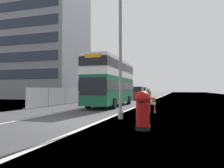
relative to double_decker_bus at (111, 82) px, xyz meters
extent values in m
cube|color=#38383A|center=(1.16, -11.47, -2.62)|extent=(140.00, 280.00, 0.10)
cube|color=#B2AFA8|center=(2.70, -11.47, -2.57)|extent=(0.24, 196.00, 0.01)
cube|color=silver|center=(-1.80, -11.47, -2.57)|extent=(0.16, 168.00, 0.01)
cube|color=#145638|center=(0.00, 0.01, -0.90)|extent=(2.64, 10.78, 2.63)
cube|color=white|center=(0.00, 0.01, 0.61)|extent=(2.64, 10.78, 0.40)
cube|color=white|center=(0.00, 0.01, 1.54)|extent=(2.62, 10.67, 1.45)
cube|color=black|center=(0.00, 0.01, -0.51)|extent=(2.67, 10.89, 0.84)
cube|color=black|center=(0.00, 0.01, 1.54)|extent=(2.66, 10.84, 0.80)
cube|color=black|center=(0.07, -5.39, -0.57)|extent=(2.31, 0.09, 1.45)
cube|color=orange|center=(0.07, -5.39, 1.93)|extent=(1.38, 0.08, 0.32)
cube|color=#145638|center=(0.00, 0.01, -2.04)|extent=(2.67, 10.89, 0.36)
cylinder|color=black|center=(-1.21, -3.34, -2.07)|extent=(0.31, 1.00, 1.00)
cylinder|color=black|center=(1.30, -3.31, -2.07)|extent=(0.31, 1.00, 1.00)
cylinder|color=black|center=(-1.29, 2.95, -2.07)|extent=(0.31, 1.00, 1.00)
cylinder|color=black|center=(1.22, 2.98, -2.07)|extent=(0.31, 1.00, 1.00)
cylinder|color=gray|center=(3.49, -9.36, 1.68)|extent=(0.18, 0.18, 8.50)
cylinder|color=gray|center=(3.49, -9.36, -2.32)|extent=(0.29, 0.29, 0.50)
cylinder|color=black|center=(5.32, -12.50, -2.48)|extent=(0.63, 0.63, 0.18)
cylinder|color=#AD0F0F|center=(5.32, -12.50, -1.81)|extent=(0.59, 0.59, 1.17)
sphere|color=#AD0F0F|center=(5.32, -12.50, -1.22)|extent=(0.66, 0.66, 0.66)
cube|color=black|center=(5.32, -12.80, -1.36)|extent=(0.22, 0.03, 0.07)
cube|color=orange|center=(4.44, -5.60, -1.53)|extent=(1.44, 0.12, 0.20)
cube|color=white|center=(4.44, -5.60, -1.85)|extent=(1.44, 0.12, 0.20)
cube|color=orange|center=(3.79, -5.62, -2.05)|extent=(0.07, 0.07, 1.04)
cube|color=black|center=(3.79, -5.62, -2.53)|extent=(0.15, 0.44, 0.08)
cube|color=orange|center=(5.09, -5.58, -2.05)|extent=(0.07, 0.07, 1.04)
cube|color=black|center=(5.09, -5.58, -2.53)|extent=(0.15, 0.44, 0.08)
cube|color=#A8AAAD|center=(-5.94, -4.30, -1.59)|extent=(0.04, 3.26, 1.86)
cube|color=#A8AAAD|center=(-5.94, -0.90, -1.59)|extent=(0.04, 3.26, 1.86)
cube|color=#A8AAAD|center=(-5.94, 2.50, -1.59)|extent=(0.04, 3.26, 1.86)
cube|color=#A8AAAD|center=(-5.94, 5.90, -1.59)|extent=(0.04, 3.26, 1.86)
cube|color=#A8AAAD|center=(-5.94, 9.30, -1.59)|extent=(0.04, 3.26, 1.86)
cube|color=#A8AAAD|center=(-5.94, 12.70, -1.59)|extent=(0.04, 3.26, 1.86)
cylinder|color=#939699|center=(-5.94, -6.00, -1.59)|extent=(0.06, 0.06, 1.96)
cube|color=gray|center=(-5.94, -6.00, -2.51)|extent=(0.44, 0.20, 0.12)
cylinder|color=#939699|center=(-5.94, -2.60, -1.59)|extent=(0.06, 0.06, 1.96)
cube|color=gray|center=(-5.94, -2.60, -2.51)|extent=(0.44, 0.20, 0.12)
cylinder|color=#939699|center=(-5.94, 0.80, -1.59)|extent=(0.06, 0.06, 1.96)
cube|color=gray|center=(-5.94, 0.80, -2.51)|extent=(0.44, 0.20, 0.12)
cylinder|color=#939699|center=(-5.94, 4.20, -1.59)|extent=(0.06, 0.06, 1.96)
cube|color=gray|center=(-5.94, 4.20, -2.51)|extent=(0.44, 0.20, 0.12)
cylinder|color=#939699|center=(-5.94, 7.60, -1.59)|extent=(0.06, 0.06, 1.96)
cube|color=gray|center=(-5.94, 7.60, -2.51)|extent=(0.44, 0.20, 0.12)
cylinder|color=#939699|center=(-5.94, 11.00, -1.59)|extent=(0.06, 0.06, 1.96)
cube|color=gray|center=(-5.94, 11.00, -2.51)|extent=(0.44, 0.20, 0.12)
cylinder|color=#939699|center=(-5.94, 14.40, -1.59)|extent=(0.06, 0.06, 1.96)
cube|color=gray|center=(-5.94, 14.40, -2.51)|extent=(0.44, 0.20, 0.12)
cube|color=maroon|center=(0.15, 14.58, -1.78)|extent=(1.72, 3.97, 1.22)
cube|color=black|center=(0.15, 14.58, -0.77)|extent=(1.59, 2.19, 0.81)
cylinder|color=black|center=(1.01, 15.81, -2.27)|extent=(0.20, 0.60, 0.60)
cylinder|color=black|center=(-0.71, 15.81, -2.27)|extent=(0.20, 0.60, 0.60)
cylinder|color=black|center=(1.01, 13.34, -2.27)|extent=(0.20, 0.60, 0.60)
cylinder|color=black|center=(-0.71, 13.34, -2.27)|extent=(0.20, 0.60, 0.60)
cube|color=gray|center=(-0.29, 21.05, -1.79)|extent=(1.89, 4.01, 1.20)
cube|color=black|center=(-0.29, 21.05, -0.80)|extent=(1.74, 2.20, 0.78)
cylinder|color=black|center=(0.66, 22.29, -2.27)|extent=(0.20, 0.60, 0.60)
cylinder|color=black|center=(-1.24, 22.29, -2.27)|extent=(0.20, 0.60, 0.60)
cylinder|color=black|center=(0.66, 19.80, -2.27)|extent=(0.20, 0.60, 0.60)
cylinder|color=black|center=(-1.24, 19.80, -2.27)|extent=(0.20, 0.60, 0.60)
cube|color=gray|center=(-3.52, 30.94, -1.71)|extent=(1.86, 4.40, 1.35)
cube|color=black|center=(-3.52, 30.94, -0.71)|extent=(1.71, 2.42, 0.66)
cylinder|color=black|center=(-2.59, 32.30, -2.27)|extent=(0.20, 0.60, 0.60)
cylinder|color=black|center=(-4.45, 32.30, -2.27)|extent=(0.20, 0.60, 0.60)
cylinder|color=black|center=(-2.59, 29.58, -2.27)|extent=(0.20, 0.60, 0.60)
cylinder|color=black|center=(-4.45, 29.58, -2.27)|extent=(0.20, 0.60, 0.60)
cylinder|color=#4C3D2D|center=(-14.78, 23.38, -0.35)|extent=(0.31, 0.31, 4.44)
cylinder|color=#4C3D2D|center=(-14.32, 23.26, 1.55)|extent=(1.04, 0.37, 1.55)
cylinder|color=#4C3D2D|center=(-14.64, 23.70, 1.94)|extent=(0.42, 0.77, 1.10)
cylinder|color=#4C3D2D|center=(-15.11, 24.12, 1.00)|extent=(0.80, 1.60, 1.36)
cylinder|color=#4C3D2D|center=(-15.21, 23.55, 1.40)|extent=(0.99, 0.48, 1.13)
cylinder|color=#4C3D2D|center=(-15.38, 22.89, 1.16)|extent=(1.35, 1.13, 1.39)
cylinder|color=#4C3D2D|center=(-14.95, 22.42, 1.70)|extent=(0.49, 2.02, 1.41)
cylinder|color=#4C3D2D|center=(-14.47, 22.93, 0.74)|extent=(0.77, 1.03, 1.16)
cylinder|color=#2D3342|center=(4.68, -5.94, -2.10)|extent=(0.29, 0.29, 0.94)
cylinder|color=#51704C|center=(4.68, -5.94, -1.29)|extent=(0.34, 0.34, 0.69)
sphere|color=beige|center=(4.68, -5.94, -0.83)|extent=(0.22, 0.22, 0.22)
cube|color=gray|center=(-23.49, 15.64, 8.08)|extent=(23.93, 12.09, 21.29)
cube|color=#232D3D|center=(-23.49, 9.56, 1.84)|extent=(22.49, 0.08, 1.70)
cube|color=#232D3D|center=(-23.49, 9.56, 4.88)|extent=(22.49, 0.08, 1.70)
cube|color=#232D3D|center=(-23.49, 9.56, 7.92)|extent=(22.49, 0.08, 1.70)
cube|color=#232D3D|center=(-23.49, 9.56, 10.97)|extent=(22.49, 0.08, 1.70)
cube|color=#232D3D|center=(-23.49, 9.56, 14.01)|extent=(22.49, 0.08, 1.70)
camera|label=1|loc=(6.81, -21.74, -0.84)|focal=34.73mm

